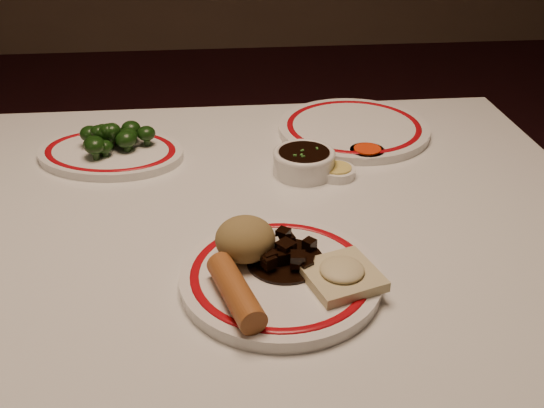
{
  "coord_description": "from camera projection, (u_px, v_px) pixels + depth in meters",
  "views": [
    {
      "loc": [
        -0.01,
        -0.82,
        1.24
      ],
      "look_at": [
        0.06,
        -0.07,
        0.8
      ],
      "focal_mm": 40.0,
      "sensor_mm": 36.0,
      "label": 1
    }
  ],
  "objects": [
    {
      "name": "dining_table",
      "position": [
        231.0,
        259.0,
        1.0
      ],
      "size": [
        1.2,
        0.9,
        0.75
      ],
      "color": "white",
      "rests_on": "ground"
    },
    {
      "name": "main_plate",
      "position": [
        281.0,
        277.0,
        0.79
      ],
      "size": [
        0.32,
        0.32,
        0.02
      ],
      "color": "white",
      "rests_on": "dining_table"
    },
    {
      "name": "rice_mound",
      "position": [
        245.0,
        239.0,
        0.8
      ],
      "size": [
        0.08,
        0.08,
        0.06
      ],
      "primitive_type": "ellipsoid",
      "color": "olive",
      "rests_on": "main_plate"
    },
    {
      "name": "spring_roll",
      "position": [
        236.0,
        291.0,
        0.72
      ],
      "size": [
        0.07,
        0.13,
        0.03
      ],
      "primitive_type": "cylinder",
      "rotation": [
        1.57,
        0.0,
        0.3
      ],
      "color": "#A55C28",
      "rests_on": "main_plate"
    },
    {
      "name": "fried_wonton",
      "position": [
        342.0,
        274.0,
        0.76
      ],
      "size": [
        0.11,
        0.11,
        0.02
      ],
      "color": "beige",
      "rests_on": "main_plate"
    },
    {
      "name": "stirfry_heap",
      "position": [
        284.0,
        255.0,
        0.8
      ],
      "size": [
        0.1,
        0.1,
        0.03
      ],
      "color": "black",
      "rests_on": "main_plate"
    },
    {
      "name": "broccoli_plate",
      "position": [
        111.0,
        153.0,
        1.11
      ],
      "size": [
        0.31,
        0.29,
        0.02
      ],
      "color": "white",
      "rests_on": "dining_table"
    },
    {
      "name": "broccoli_pile",
      "position": [
        111.0,
        136.0,
        1.1
      ],
      "size": [
        0.14,
        0.1,
        0.05
      ],
      "color": "#23471C",
      "rests_on": "broccoli_plate"
    },
    {
      "name": "soy_bowl",
      "position": [
        304.0,
        163.0,
        1.05
      ],
      "size": [
        0.11,
        0.11,
        0.04
      ],
      "color": "white",
      "rests_on": "dining_table"
    },
    {
      "name": "sweet_sour_dish",
      "position": [
        367.0,
        153.0,
        1.11
      ],
      "size": [
        0.06,
        0.06,
        0.02
      ],
      "color": "white",
      "rests_on": "dining_table"
    },
    {
      "name": "mustard_dish",
      "position": [
        337.0,
        172.0,
        1.05
      ],
      "size": [
        0.06,
        0.06,
        0.02
      ],
      "color": "white",
      "rests_on": "dining_table"
    },
    {
      "name": "far_plate",
      "position": [
        353.0,
        128.0,
        1.21
      ],
      "size": [
        0.31,
        0.31,
        0.02
      ],
      "color": "white",
      "rests_on": "dining_table"
    }
  ]
}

